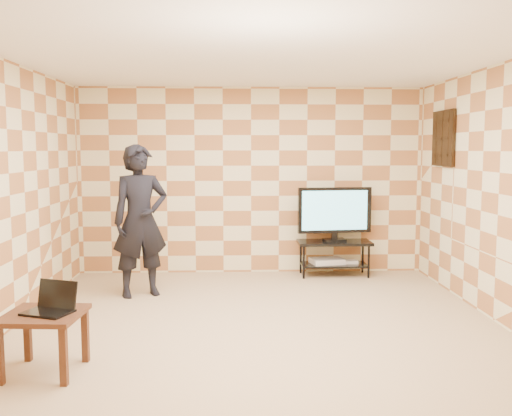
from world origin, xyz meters
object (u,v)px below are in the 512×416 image
(tv_stand, at_px, (334,250))
(person, at_px, (140,221))
(tv, at_px, (335,211))
(side_table, at_px, (44,323))

(tv_stand, bearing_deg, person, -158.57)
(tv, bearing_deg, side_table, -130.68)
(person, bearing_deg, side_table, -123.12)
(tv_stand, bearing_deg, side_table, -130.66)
(tv_stand, distance_m, side_table, 4.56)
(tv_stand, distance_m, tv, 0.56)
(tv_stand, distance_m, person, 2.83)
(side_table, xyz_separation_m, person, (0.39, 2.44, 0.52))
(tv, bearing_deg, person, -158.63)
(tv_stand, relative_size, side_table, 1.63)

